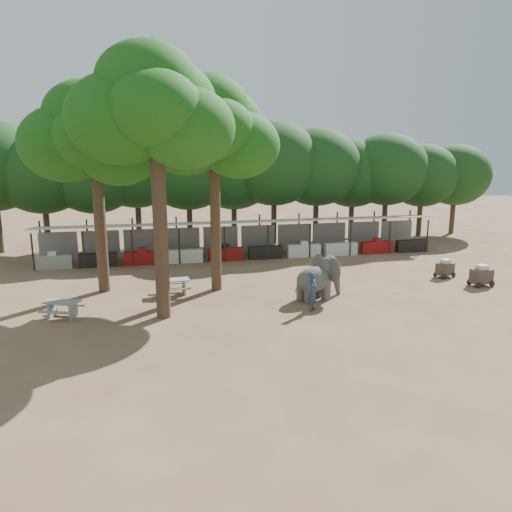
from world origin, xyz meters
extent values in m
plane|color=brown|center=(0.00, 0.00, 0.00)|extent=(100.00, 100.00, 0.00)
cube|color=#A0A4A9|center=(0.00, 14.00, 2.50)|extent=(28.00, 2.99, 0.39)
cylinder|color=#2D2319|center=(-12.60, 12.65, 1.20)|extent=(0.12, 0.12, 2.40)
cylinder|color=#2D2319|center=(-12.60, 15.35, 1.40)|extent=(0.12, 0.12, 2.80)
cube|color=gray|center=(-12.60, 12.90, 0.45)|extent=(2.38, 0.50, 0.90)
cube|color=gray|center=(-12.60, 15.30, 1.00)|extent=(2.52, 0.12, 2.00)
cylinder|color=#2D2319|center=(-9.80, 12.65, 1.20)|extent=(0.12, 0.12, 2.40)
cylinder|color=#2D2319|center=(-9.80, 15.35, 1.40)|extent=(0.12, 0.12, 2.80)
cube|color=black|center=(-9.80, 12.90, 0.45)|extent=(2.38, 0.50, 0.90)
cube|color=gray|center=(-9.80, 15.30, 1.00)|extent=(2.52, 0.12, 2.00)
cylinder|color=#2D2319|center=(-7.00, 12.65, 1.20)|extent=(0.12, 0.12, 2.40)
cylinder|color=#2D2319|center=(-7.00, 15.35, 1.40)|extent=(0.12, 0.12, 2.80)
cube|color=maroon|center=(-7.00, 12.90, 0.45)|extent=(2.38, 0.50, 0.90)
cube|color=gray|center=(-7.00, 15.30, 1.00)|extent=(2.52, 0.12, 2.00)
cylinder|color=#2D2319|center=(-4.20, 12.65, 1.20)|extent=(0.12, 0.12, 2.40)
cylinder|color=#2D2319|center=(-4.20, 15.35, 1.40)|extent=(0.12, 0.12, 2.80)
cube|color=silver|center=(-4.20, 12.90, 0.45)|extent=(2.38, 0.50, 0.90)
cube|color=gray|center=(-4.20, 15.30, 1.00)|extent=(2.52, 0.12, 2.00)
cylinder|color=#2D2319|center=(-1.40, 12.65, 1.20)|extent=(0.12, 0.12, 2.40)
cylinder|color=#2D2319|center=(-1.40, 15.35, 1.40)|extent=(0.12, 0.12, 2.80)
cube|color=maroon|center=(-1.40, 12.90, 0.45)|extent=(2.38, 0.50, 0.90)
cube|color=gray|center=(-1.40, 15.30, 1.00)|extent=(2.52, 0.12, 2.00)
cylinder|color=#2D2319|center=(1.40, 12.65, 1.20)|extent=(0.12, 0.12, 2.40)
cylinder|color=#2D2319|center=(1.40, 15.35, 1.40)|extent=(0.12, 0.12, 2.80)
cube|color=black|center=(1.40, 12.90, 0.45)|extent=(2.38, 0.50, 0.90)
cube|color=gray|center=(1.40, 15.30, 1.00)|extent=(2.52, 0.12, 2.00)
cylinder|color=#2D2319|center=(4.20, 12.65, 1.20)|extent=(0.12, 0.12, 2.40)
cylinder|color=#2D2319|center=(4.20, 15.35, 1.40)|extent=(0.12, 0.12, 2.80)
cube|color=silver|center=(4.20, 12.90, 0.45)|extent=(2.38, 0.50, 0.90)
cube|color=gray|center=(4.20, 15.30, 1.00)|extent=(2.52, 0.12, 2.00)
cylinder|color=#2D2319|center=(7.00, 12.65, 1.20)|extent=(0.12, 0.12, 2.40)
cylinder|color=#2D2319|center=(7.00, 15.35, 1.40)|extent=(0.12, 0.12, 2.80)
cube|color=silver|center=(7.00, 12.90, 0.45)|extent=(2.38, 0.50, 0.90)
cube|color=gray|center=(7.00, 15.30, 1.00)|extent=(2.52, 0.12, 2.00)
cylinder|color=#2D2319|center=(9.80, 12.65, 1.20)|extent=(0.12, 0.12, 2.40)
cylinder|color=#2D2319|center=(9.80, 15.35, 1.40)|extent=(0.12, 0.12, 2.80)
cube|color=maroon|center=(9.80, 12.90, 0.45)|extent=(2.38, 0.50, 0.90)
cube|color=gray|center=(9.80, 15.30, 1.00)|extent=(2.52, 0.12, 2.00)
cylinder|color=#2D2319|center=(12.60, 12.65, 1.20)|extent=(0.12, 0.12, 2.40)
cylinder|color=#2D2319|center=(12.60, 15.35, 1.40)|extent=(0.12, 0.12, 2.80)
cube|color=black|center=(12.60, 12.90, 0.45)|extent=(2.38, 0.50, 0.90)
cube|color=gray|center=(12.60, 15.30, 1.00)|extent=(2.52, 0.12, 2.00)
cylinder|color=#332316|center=(-9.00, 7.00, 4.60)|extent=(0.60, 0.60, 9.20)
cone|color=#332316|center=(-9.00, 7.00, 9.20)|extent=(0.57, 0.57, 2.88)
ellipsoid|color=#0F480E|center=(-10.40, 7.30, 7.82)|extent=(4.80, 4.80, 3.94)
ellipsoid|color=#0F480E|center=(-7.80, 6.40, 7.42)|extent=(4.20, 4.20, 3.44)
ellipsoid|color=#0F480E|center=(-8.80, 8.10, 8.42)|extent=(5.20, 5.20, 4.26)
ellipsoid|color=#0F480E|center=(-9.00, 5.70, 8.12)|extent=(3.80, 3.80, 3.12)
ellipsoid|color=#0F480E|center=(-9.30, 7.20, 9.22)|extent=(4.40, 4.40, 3.61)
cylinder|color=#332316|center=(-6.00, 2.00, 5.20)|extent=(0.64, 0.64, 10.40)
cone|color=#332316|center=(-6.00, 2.00, 10.40)|extent=(0.61, 0.61, 3.25)
ellipsoid|color=#0F480E|center=(-7.40, 2.30, 8.84)|extent=(4.80, 4.80, 3.94)
ellipsoid|color=#0F480E|center=(-4.80, 1.40, 8.44)|extent=(4.20, 4.20, 3.44)
ellipsoid|color=#0F480E|center=(-5.80, 3.10, 9.44)|extent=(5.20, 5.20, 4.26)
ellipsoid|color=#0F480E|center=(-6.00, 0.70, 9.14)|extent=(3.80, 3.80, 3.12)
ellipsoid|color=#0F480E|center=(-6.30, 2.20, 10.24)|extent=(4.40, 4.40, 3.61)
cylinder|color=#332316|center=(-3.00, 6.00, 4.80)|extent=(0.56, 0.56, 9.60)
cone|color=#332316|center=(-3.00, 6.00, 9.60)|extent=(0.53, 0.53, 3.00)
ellipsoid|color=#0F480E|center=(-4.40, 6.30, 8.16)|extent=(4.80, 4.80, 3.94)
ellipsoid|color=#0F480E|center=(-1.80, 5.40, 7.76)|extent=(4.20, 4.20, 3.44)
ellipsoid|color=#0F480E|center=(-2.80, 7.10, 8.76)|extent=(5.20, 5.20, 4.26)
ellipsoid|color=#0F480E|center=(-3.00, 4.70, 8.46)|extent=(3.80, 3.80, 3.12)
ellipsoid|color=#0F480E|center=(-3.30, 6.20, 9.56)|extent=(4.40, 4.40, 3.61)
cylinder|color=#332316|center=(-16.67, 19.00, 1.87)|extent=(0.44, 0.44, 3.74)
ellipsoid|color=black|center=(-16.67, 19.00, 5.53)|extent=(6.46, 5.95, 5.61)
cylinder|color=#332316|center=(-13.33, 19.00, 1.87)|extent=(0.44, 0.44, 3.74)
ellipsoid|color=black|center=(-13.33, 19.00, 5.53)|extent=(6.46, 5.95, 5.61)
cylinder|color=#332316|center=(-10.00, 19.00, 1.87)|extent=(0.44, 0.44, 3.74)
ellipsoid|color=black|center=(-10.00, 19.00, 5.53)|extent=(6.46, 5.95, 5.61)
cylinder|color=#332316|center=(-6.67, 19.00, 1.87)|extent=(0.44, 0.44, 3.74)
ellipsoid|color=black|center=(-6.67, 19.00, 5.53)|extent=(6.46, 5.95, 5.61)
cylinder|color=#332316|center=(-3.33, 19.00, 1.87)|extent=(0.44, 0.44, 3.74)
ellipsoid|color=black|center=(-3.33, 19.00, 5.53)|extent=(6.46, 5.95, 5.61)
cylinder|color=#332316|center=(0.00, 19.00, 1.87)|extent=(0.44, 0.44, 3.74)
ellipsoid|color=black|center=(0.00, 19.00, 5.53)|extent=(6.46, 5.95, 5.61)
cylinder|color=#332316|center=(3.33, 19.00, 1.87)|extent=(0.44, 0.44, 3.74)
ellipsoid|color=black|center=(3.33, 19.00, 5.53)|extent=(6.46, 5.95, 5.61)
cylinder|color=#332316|center=(6.67, 19.00, 1.87)|extent=(0.44, 0.44, 3.74)
ellipsoid|color=black|center=(6.67, 19.00, 5.53)|extent=(6.46, 5.95, 5.61)
cylinder|color=#332316|center=(10.00, 19.00, 1.87)|extent=(0.44, 0.44, 3.74)
ellipsoid|color=black|center=(10.00, 19.00, 5.53)|extent=(6.46, 5.95, 5.61)
cylinder|color=#332316|center=(13.33, 19.00, 1.87)|extent=(0.44, 0.44, 3.74)
ellipsoid|color=black|center=(13.33, 19.00, 5.53)|extent=(6.46, 5.95, 5.61)
cylinder|color=#332316|center=(16.67, 19.00, 1.87)|extent=(0.44, 0.44, 3.74)
ellipsoid|color=black|center=(16.67, 19.00, 5.53)|extent=(6.46, 5.95, 5.61)
cylinder|color=#332316|center=(20.00, 19.00, 1.87)|extent=(0.44, 0.44, 3.74)
ellipsoid|color=black|center=(20.00, 19.00, 5.53)|extent=(6.46, 5.95, 5.61)
ellipsoid|color=#413E3E|center=(1.59, 3.04, 1.07)|extent=(2.34, 1.84, 1.32)
cylinder|color=#413E3E|center=(1.17, 2.55, 0.56)|extent=(0.61, 0.61, 1.12)
cylinder|color=#413E3E|center=(0.95, 3.14, 0.56)|extent=(0.61, 0.61, 1.12)
cylinder|color=#413E3E|center=(2.22, 2.94, 0.56)|extent=(0.61, 0.61, 1.12)
cylinder|color=#413E3E|center=(2.00, 3.53, 0.56)|extent=(0.61, 0.61, 1.12)
ellipsoid|color=#413E3E|center=(2.50, 3.38, 1.54)|extent=(1.38, 1.25, 1.23)
ellipsoid|color=#413E3E|center=(2.53, 2.75, 1.57)|extent=(0.53, 1.01, 1.26)
ellipsoid|color=#413E3E|center=(2.11, 3.87, 1.57)|extent=(0.53, 1.01, 1.26)
cone|color=#413E3E|center=(3.06, 3.59, 0.69)|extent=(0.65, 0.65, 1.39)
imported|color=#26384C|center=(0.99, 1.44, 0.94)|extent=(0.75, 0.81, 1.88)
cube|color=gray|center=(-10.53, 2.89, 0.76)|extent=(1.74, 1.27, 0.06)
cube|color=gray|center=(-11.02, 3.08, 0.37)|extent=(0.33, 0.63, 0.74)
cube|color=gray|center=(-10.04, 2.69, 0.37)|extent=(0.33, 0.63, 0.74)
cube|color=gray|center=(-10.74, 2.35, 0.44)|extent=(1.57, 0.83, 0.05)
cube|color=gray|center=(-10.31, 3.43, 0.44)|extent=(1.57, 0.83, 0.05)
cube|color=gray|center=(-5.37, 5.49, 0.80)|extent=(1.72, 0.89, 0.07)
cube|color=gray|center=(-5.93, 5.45, 0.39)|extent=(0.15, 0.67, 0.78)
cube|color=gray|center=(-4.82, 5.52, 0.39)|extent=(0.15, 0.67, 0.78)
cube|color=gray|center=(-5.33, 4.87, 0.47)|extent=(1.69, 0.39, 0.06)
cube|color=gray|center=(-5.41, 6.10, 0.47)|extent=(1.69, 0.39, 0.06)
cube|color=#362C26|center=(11.65, 3.54, 0.56)|extent=(1.18, 0.77, 0.79)
cylinder|color=black|center=(11.24, 3.13, 0.17)|extent=(0.34, 0.10, 0.34)
cylinder|color=black|center=(12.13, 3.20, 0.17)|extent=(0.34, 0.10, 0.34)
cylinder|color=black|center=(11.17, 3.87, 0.17)|extent=(0.34, 0.10, 0.34)
cylinder|color=black|center=(12.07, 3.94, 0.17)|extent=(0.34, 0.10, 0.34)
cube|color=silver|center=(11.65, 3.54, 1.07)|extent=(0.60, 0.50, 0.28)
cube|color=#362C26|center=(10.76, 5.69, 0.51)|extent=(1.16, 0.90, 0.71)
cylinder|color=black|center=(10.48, 5.24, 0.15)|extent=(0.31, 0.15, 0.31)
cylinder|color=black|center=(11.25, 5.50, 0.15)|extent=(0.31, 0.15, 0.31)
cylinder|color=black|center=(10.27, 5.88, 0.15)|extent=(0.31, 0.15, 0.31)
cylinder|color=black|center=(11.04, 6.14, 0.15)|extent=(0.31, 0.15, 0.31)
cube|color=silver|center=(10.76, 5.69, 0.97)|extent=(0.61, 0.55, 0.25)
camera|label=1|loc=(-6.51, -20.25, 7.67)|focal=35.00mm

